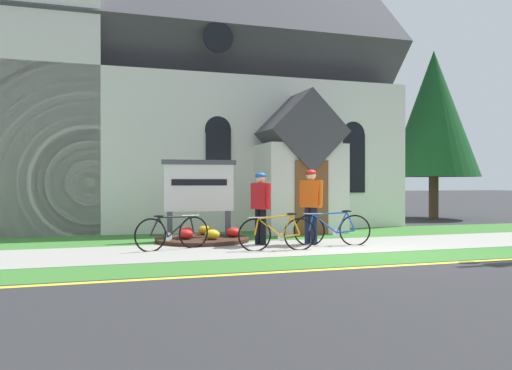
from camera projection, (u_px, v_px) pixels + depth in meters
name	position (u px, v px, depth m)	size (l,w,h in m)	color
ground	(302.00, 236.00, 14.47)	(140.00, 140.00, 0.00)	#2B2B2D
sidewalk_slab	(262.00, 249.00, 11.62)	(32.00, 2.74, 0.01)	#99968E
grass_verge	(298.00, 262.00, 9.62)	(32.00, 1.46, 0.01)	#38722D
church_lawn	(230.00, 236.00, 14.25)	(24.00, 2.77, 0.01)	#38722D
curb_paint_stripe	(318.00, 270.00, 8.78)	(28.00, 0.16, 0.01)	yellow
church_building	(180.00, 101.00, 18.95)	(13.36, 9.94, 12.37)	silver
church_sign	(199.00, 188.00, 13.33)	(1.90, 0.23, 2.05)	#474C56
flower_bed	(203.00, 238.00, 13.00)	(2.32, 2.32, 0.34)	#382319
bicycle_green	(332.00, 229.00, 12.21)	(1.74, 0.57, 0.85)	black
bicycle_silver	(278.00, 233.00, 11.29)	(1.71, 0.27, 0.84)	black
bicycle_orange	(172.00, 233.00, 11.41)	(1.70, 0.57, 0.79)	black
cyclist_in_green_jersey	(311.00, 200.00, 12.45)	(0.45, 0.66, 1.78)	#191E38
cyclist_in_blue_jersey	(261.00, 202.00, 12.29)	(0.39, 0.69, 1.71)	black
roadside_conifer	(434.00, 114.00, 21.38)	(3.65, 3.65, 6.88)	#4C3823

